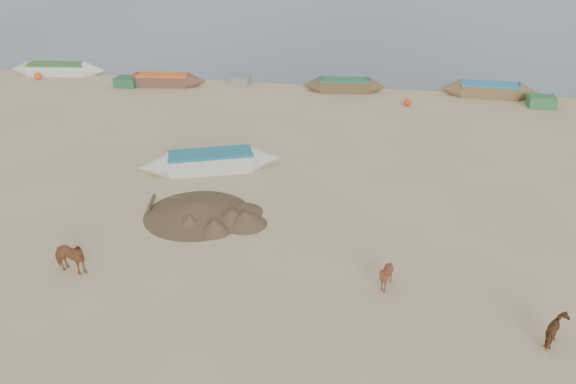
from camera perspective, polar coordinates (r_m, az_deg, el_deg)
The scene contains 8 objects.
ground at distance 17.61m, azimuth -2.38°, elevation -8.63°, with size 140.00×140.00×0.00m, color tan.
cow_adult at distance 18.74m, azimuth -21.35°, elevation -6.23°, with size 0.61×1.34×1.13m, color brown.
calf_front at distance 17.06m, azimuth 9.87°, elevation -8.42°, with size 0.76×0.85×0.94m, color #5E2B1D.
calf_right at distance 16.49m, azimuth 25.71°, elevation -12.67°, with size 0.81×0.70×0.82m, color brown.
near_canoe at distance 24.71m, azimuth -7.85°, elevation 3.09°, with size 6.14×1.22×0.86m, color beige, non-canonical shape.
debris_pile at distance 21.19m, azimuth -9.22°, elevation -1.63°, with size 4.02×4.02×0.54m, color brown.
waterline_canoes at distance 37.26m, azimuth -3.64°, elevation 11.25°, with size 49.45×3.90×0.87m.
beach_clutter at distance 35.40m, azimuth 10.18°, elevation 9.88°, with size 42.11×3.65×0.64m.
Camera 1 is at (3.31, -14.05, 10.08)m, focal length 35.00 mm.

